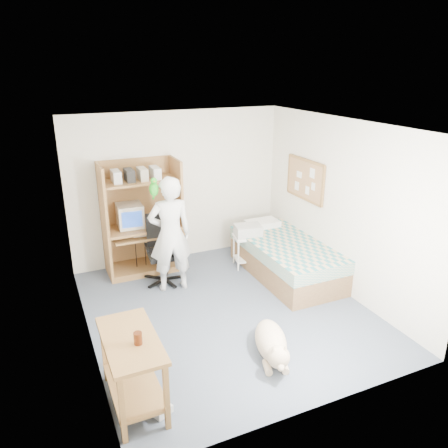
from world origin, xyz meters
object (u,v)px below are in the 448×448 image
side_desk (132,361)px  printer_cart (248,246)px  computer_hutch (142,222)px  person (170,235)px  bed (286,258)px  office_chair (163,258)px  dog (272,343)px

side_desk → printer_cart: bearing=43.8°
computer_hutch → person: bearing=-75.1°
person → printer_cart: bearing=-164.6°
computer_hutch → bed: (2.00, -1.12, -0.53)m
office_chair → person: person is taller
computer_hutch → side_desk: size_ratio=1.80×
side_desk → office_chair: size_ratio=0.96×
bed → printer_cart: (-0.40, 0.53, 0.07)m
office_chair → printer_cart: (1.42, -0.08, -0.01)m
office_chair → printer_cart: 1.43m
bed → person: bearing=170.2°
dog → printer_cart: size_ratio=1.95×
computer_hutch → side_desk: 3.08m
computer_hutch → printer_cart: 1.76m
bed → office_chair: 1.93m
office_chair → person: (0.04, -0.31, 0.49)m
bed → dog: (-1.24, -1.73, -0.11)m
dog → person: bearing=123.4°
office_chair → dog: office_chair is taller
side_desk → person: size_ratio=0.58×
computer_hutch → office_chair: size_ratio=1.73×
office_chair → printer_cart: size_ratio=1.92×
printer_cart → bed: bearing=-41.6°
office_chair → bed: bearing=-12.5°
side_desk → printer_cart: (2.45, 2.35, -0.13)m
computer_hutch → bed: 2.35m
side_desk → person: person is taller
bed → person: (-1.78, 0.31, 0.58)m
bed → office_chair: bearing=161.4°
office_chair → computer_hutch: bearing=114.9°
bed → dog: size_ratio=1.91×
computer_hutch → bed: size_ratio=0.89×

